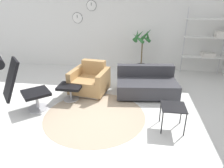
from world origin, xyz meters
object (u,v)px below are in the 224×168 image
at_px(couch_low, 146,85).
at_px(lounge_chair, 18,82).
at_px(armchair_red, 90,81).
at_px(shelf_unit, 209,42).
at_px(ottoman, 70,88).
at_px(side_table, 173,109).
at_px(potted_plant, 141,55).

bearing_deg(couch_low, lounge_chair, 20.39).
height_order(armchair_red, shelf_unit, shelf_unit).
bearing_deg(lounge_chair, ottoman, 90.00).
xyz_separation_m(armchair_red, side_table, (1.85, -1.34, 0.13)).
height_order(couch_low, shelf_unit, shelf_unit).
bearing_deg(potted_plant, couch_low, -84.07).
xyz_separation_m(ottoman, potted_plant, (1.60, 2.05, 0.31)).
distance_m(ottoman, armchair_red, 0.61).
xyz_separation_m(couch_low, shelf_unit, (1.83, 1.68, 0.80)).
bearing_deg(shelf_unit, armchair_red, -151.48).
height_order(lounge_chair, potted_plant, potted_plant).
distance_m(lounge_chair, ottoman, 1.15).
relative_size(armchair_red, potted_plant, 0.67).
bearing_deg(armchair_red, couch_low, -168.83).
height_order(lounge_chair, shelf_unit, shelf_unit).
bearing_deg(potted_plant, ottoman, -128.01).
xyz_separation_m(armchair_red, potted_plant, (1.25, 1.55, 0.32)).
bearing_deg(couch_low, armchair_red, -3.37).
bearing_deg(armchair_red, lounge_chair, 54.76).
bearing_deg(side_table, armchair_red, 143.96).
xyz_separation_m(armchair_red, shelf_unit, (3.24, 1.76, 0.76)).
bearing_deg(ottoman, potted_plant, 51.99).
bearing_deg(side_table, shelf_unit, 65.90).
height_order(ottoman, side_table, side_table).
height_order(potted_plant, shelf_unit, shelf_unit).
bearing_deg(potted_plant, lounge_chair, -130.92).
bearing_deg(couch_low, side_table, 100.81).
height_order(lounge_chair, couch_low, lounge_chair).
bearing_deg(lounge_chair, potted_plant, 97.08).
height_order(armchair_red, side_table, armchair_red).
height_order(lounge_chair, armchair_red, lounge_chair).
height_order(ottoman, potted_plant, potted_plant).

